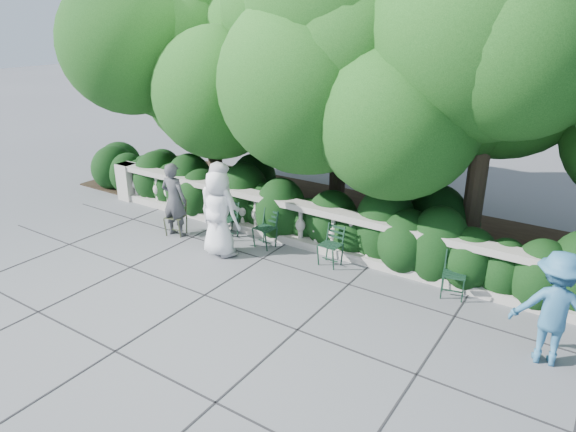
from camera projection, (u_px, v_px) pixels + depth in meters
The scene contains 14 objects.
ground at pixel (259, 280), 9.83m from camera, with size 90.00×90.00×0.00m, color #55575E.
balustrade at pixel (308, 227), 11.05m from camera, with size 12.00×0.44×1.00m.
shrub_hedge at pixel (334, 229), 12.16m from camera, with size 15.00×2.60×1.70m, color black, non-canonical shape.
tree_canopy at pixel (375, 56), 10.51m from camera, with size 15.04×6.52×6.78m.
chair_a at pixel (218, 233), 11.96m from camera, with size 0.44×0.48×0.84m, color black, non-canonical shape.
chair_b at pixel (223, 239), 11.65m from camera, with size 0.44×0.48×0.84m, color black, non-canonical shape.
chair_c at pixel (326, 267), 10.33m from camera, with size 0.44×0.48×0.84m, color black, non-canonical shape.
chair_d at pixel (261, 249), 11.15m from camera, with size 0.44×0.48×0.84m, color black, non-canonical shape.
chair_e at pixel (451, 300), 9.14m from camera, with size 0.44×0.48×0.84m, color black, non-canonical shape.
chair_weathered at pixel (174, 237), 11.74m from camera, with size 0.44×0.48×0.84m, color black, non-canonical shape.
person_businessman at pixel (219, 213), 10.60m from camera, with size 0.90×0.59×1.84m, color white.
person_woman_grey at pixel (174, 200), 11.57m from camera, with size 0.62×0.41×1.71m, color #3C3C40.
person_casual_man at pixel (220, 208), 10.72m from camera, with size 0.96×0.75×1.98m, color white.
person_older_blue at pixel (554, 309), 7.25m from camera, with size 1.13×0.65×1.75m, color #2E658B.
Camera 1 is at (5.26, -6.95, 4.75)m, focal length 32.00 mm.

